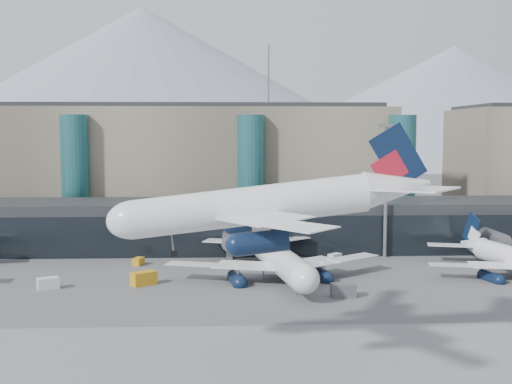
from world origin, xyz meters
TOP-DOWN VIEW (x-y plane):
  - ground at (0.00, 0.00)m, footprint 900.00×900.00m
  - concourse at (-0.02, 57.73)m, footprint 170.00×27.00m
  - terminal_main at (-25.00, 90.00)m, footprint 130.00×30.00m
  - teal_towers at (-14.99, 74.01)m, footprint 116.40×19.40m
  - mountain_ridge at (15.97, 380.00)m, footprint 910.00×400.00m
  - lightmast_mid at (30.00, 48.00)m, footprint 3.00×1.20m
  - hero_jet at (5.61, -8.52)m, footprint 33.68×34.61m
  - jet_parked_mid at (7.65, 32.54)m, footprint 37.90×38.33m
  - jet_parked_right at (47.73, 32.29)m, footprint 31.76×32.74m
  - veh_a at (-27.88, 25.10)m, footprint 3.64×2.94m
  - veh_b at (-16.55, 42.51)m, footprint 2.13×2.71m
  - veh_c at (16.70, 18.54)m, footprint 3.65×2.00m
  - veh_d at (19.69, 44.25)m, footprint 2.89×2.81m
  - veh_g at (11.54, 36.91)m, footprint 2.51×2.51m
  - veh_h at (-13.55, 27.25)m, footprint 4.31×3.86m

SIDE VIEW (x-z plane):
  - ground at x=0.00m, z-range 0.00..0.00m
  - veh_g at x=11.54m, z-range 0.00..1.31m
  - veh_b at x=-16.55m, z-range 0.00..1.37m
  - veh_d at x=19.69m, z-range 0.00..1.50m
  - veh_a at x=-27.88m, z-range 0.00..1.79m
  - veh_c at x=16.70m, z-range 0.00..2.00m
  - veh_h at x=-13.55m, z-range 0.00..2.13m
  - jet_parked_right at x=47.73m, z-range -1.28..9.24m
  - jet_parked_mid at x=7.65m, z-range -1.51..10.87m
  - concourse at x=-0.02m, z-range -0.03..9.97m
  - teal_towers at x=-14.99m, z-range -8.99..37.01m
  - lightmast_mid at x=30.00m, z-range 1.62..27.22m
  - terminal_main at x=-25.00m, z-range -0.06..30.94m
  - hero_jet at x=5.61m, z-range 12.38..23.52m
  - mountain_ridge at x=15.97m, z-range -9.26..100.74m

